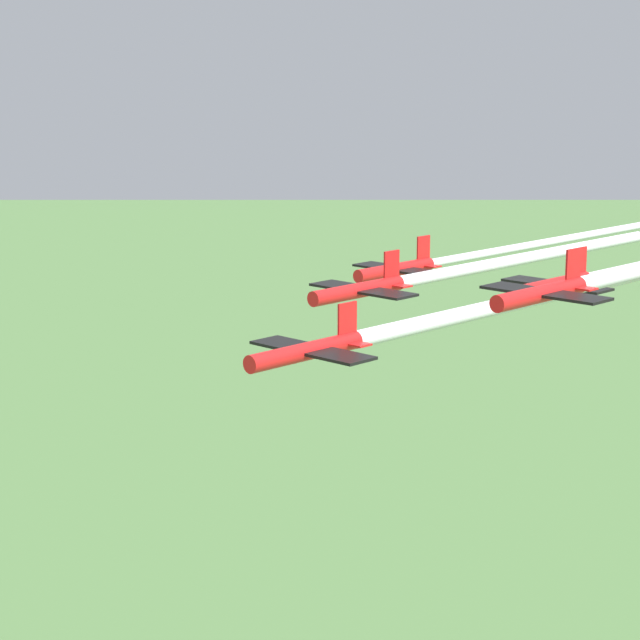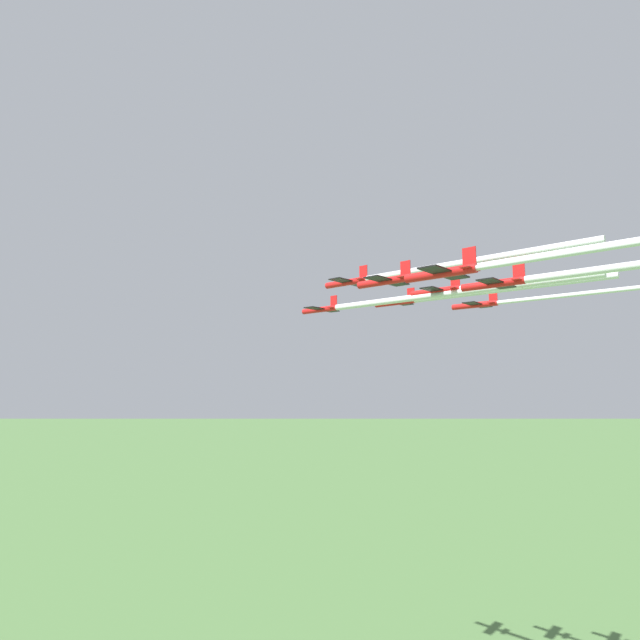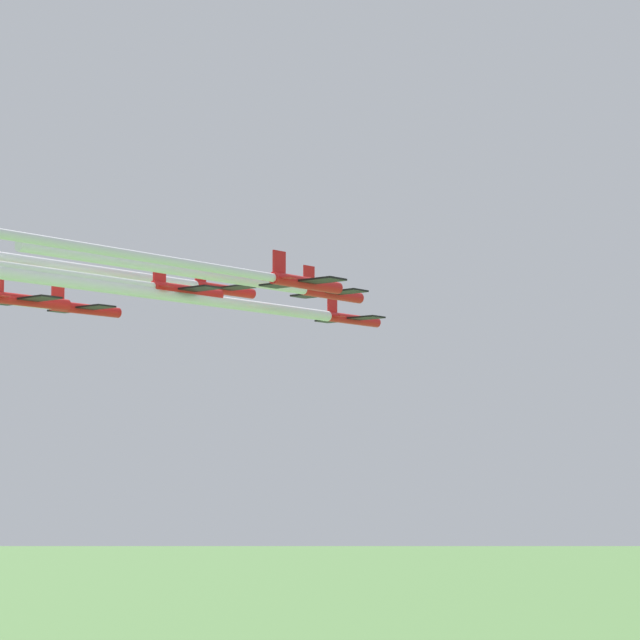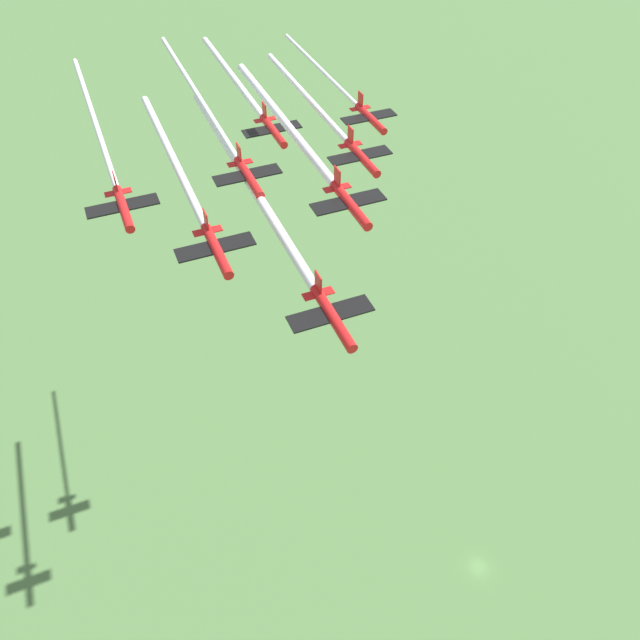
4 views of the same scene
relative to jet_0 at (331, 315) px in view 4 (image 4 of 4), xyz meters
name	(u,v)px [view 4 (image 4 of 4)]	position (x,y,z in m)	size (l,w,h in m)	color
ground_plane	(478,567)	(-29.11, 21.83, -90.00)	(3000.00, 3000.00, 0.00)	#4C723D
jet_0	(331,315)	(0.00, 0.00, 0.00)	(9.04, 9.19, 3.33)	red
jet_1	(349,203)	(-15.22, -6.68, 3.00)	(9.04, 9.19, 3.33)	red
jet_2	(216,248)	(-1.55, -16.55, 1.10)	(9.04, 9.19, 3.33)	red
jet_3	(361,156)	(-30.44, -13.36, 0.00)	(9.04, 9.19, 3.33)	red
jet_4	(248,175)	(-16.77, -23.23, 0.71)	(9.04, 9.19, 3.33)	red
jet_5	(123,207)	(-3.11, -33.09, 0.06)	(9.04, 9.19, 3.33)	red
jet_6	(370,117)	(-45.66, -20.04, -2.17)	(9.04, 9.19, 3.33)	red
jet_7	(272,129)	(-31.99, -29.91, -1.05)	(9.04, 9.19, 3.33)	red
smoke_trail_0	(244,174)	(-17.82, -24.68, -0.05)	(31.33, 42.71, 1.25)	white
smoke_trail_1	(281,117)	(-29.39, -26.31, 2.95)	(23.99, 32.58, 1.20)	white
smoke_trail_2	(171,154)	(-15.23, -35.49, 1.05)	(22.90, 31.13, 1.09)	white
smoke_trail_3	(304,94)	(-43.39, -31.29, -0.05)	(21.35, 29.05, 0.97)	white
smoke_trail_4	(194,90)	(-33.81, -46.82, 0.66)	(29.39, 40.27, 0.80)	white
smoke_trail_5	(93,115)	(-19.38, -55.62, 0.01)	(27.87, 38.15, 0.82)	white
smoke_trail_6	(319,67)	(-58.57, -37.93, -2.22)	(21.07, 28.80, 0.71)	white
smoke_trail_7	(231,74)	(-45.23, -48.24, -1.10)	(22.04, 29.93, 1.12)	white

